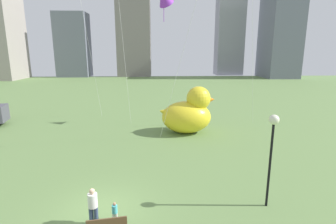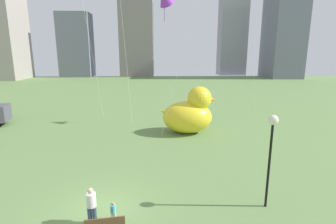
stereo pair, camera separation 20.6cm
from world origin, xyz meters
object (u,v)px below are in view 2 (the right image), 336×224
person_child (113,211)px  lamppost (272,137)px  giant_inflatable_duck (189,113)px  person_adult (91,204)px

person_child → lamppost: (7.40, 1.06, 3.09)m
giant_inflatable_duck → lamppost: bearing=-78.5°
person_adult → lamppost: lamppost is taller
person_adult → giant_inflatable_duck: bearing=66.7°
lamppost → giant_inflatable_duck: bearing=101.5°
giant_inflatable_duck → person_adult: bearing=-113.3°
lamppost → person_adult: bearing=-172.5°
person_child → giant_inflatable_duck: size_ratio=0.19×
person_adult → lamppost: bearing=7.5°
person_child → lamppost: bearing=8.1°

